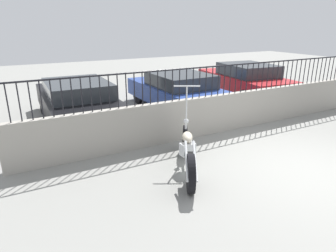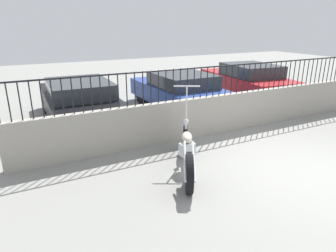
{
  "view_description": "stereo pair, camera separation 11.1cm",
  "coord_description": "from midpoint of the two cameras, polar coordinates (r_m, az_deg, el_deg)",
  "views": [
    {
      "loc": [
        -4.84,
        -3.29,
        2.7
      ],
      "look_at": [
        -2.05,
        1.86,
        0.7
      ],
      "focal_mm": 32.0,
      "sensor_mm": 36.0,
      "label": 1
    },
    {
      "loc": [
        -4.74,
        -3.34,
        2.7
      ],
      "look_at": [
        -2.05,
        1.86,
        0.7
      ],
      "focal_mm": 32.0,
      "sensor_mm": 36.0,
      "label": 2
    }
  ],
  "objects": [
    {
      "name": "ground_plane",
      "position": [
        6.42,
        25.42,
        -7.98
      ],
      "size": [
        40.0,
        40.0,
        0.0
      ],
      "primitive_type": "plane",
      "color": "gray"
    },
    {
      "name": "low_wall",
      "position": [
        7.96,
        10.96,
        2.43
      ],
      "size": [
        10.35,
        0.18,
        0.99
      ],
      "color": "#9E998E",
      "rests_on": "ground_plane"
    },
    {
      "name": "fence_railing",
      "position": [
        7.74,
        11.42,
        9.53
      ],
      "size": [
        10.35,
        0.04,
        0.75
      ],
      "color": "black",
      "rests_on": "low_wall"
    },
    {
      "name": "motorcycle_green",
      "position": [
        5.62,
        4.28,
        -5.35
      ],
      "size": [
        1.13,
        1.97,
        1.57
      ],
      "rotation": [
        0.0,
        0.0,
        1.08
      ],
      "color": "black",
      "rests_on": "ground_plane"
    },
    {
      "name": "car_black",
      "position": [
        8.88,
        -16.18,
        4.67
      ],
      "size": [
        1.87,
        4.43,
        1.22
      ],
      "rotation": [
        0.0,
        0.0,
        1.55
      ],
      "color": "black",
      "rests_on": "ground_plane"
    },
    {
      "name": "car_blue",
      "position": [
        9.89,
        2.62,
        6.74
      ],
      "size": [
        1.87,
        4.15,
        1.21
      ],
      "rotation": [
        0.0,
        0.0,
        1.58
      ],
      "color": "black",
      "rests_on": "ground_plane"
    },
    {
      "name": "car_red",
      "position": [
        11.72,
        15.18,
        8.26
      ],
      "size": [
        2.22,
        4.25,
        1.31
      ],
      "rotation": [
        0.0,
        0.0,
        1.45
      ],
      "color": "black",
      "rests_on": "ground_plane"
    }
  ]
}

